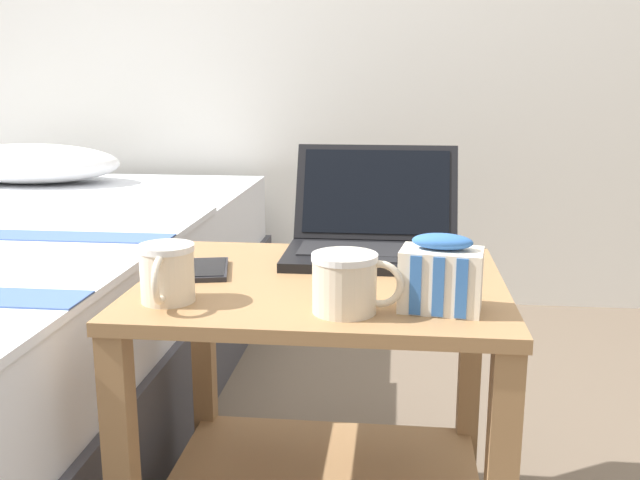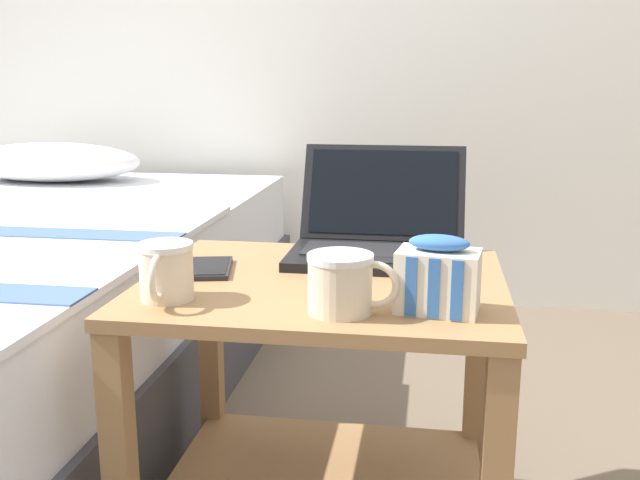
# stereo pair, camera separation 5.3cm
# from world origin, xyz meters

# --- Properties ---
(bedside_table) EXTENTS (0.63, 0.53, 0.54)m
(bedside_table) POSITION_xyz_m (0.00, 0.00, 0.35)
(bedside_table) COLOR #997047
(bedside_table) RESTS_ON ground_plane
(laptop) EXTENTS (0.34, 0.30, 0.21)m
(laptop) POSITION_xyz_m (0.08, 0.18, 0.59)
(laptop) COLOR black
(laptop) RESTS_ON bedside_table
(mug_front_left) EXTENTS (0.14, 0.10, 0.09)m
(mug_front_left) POSITION_xyz_m (0.05, -0.17, 0.59)
(mug_front_left) COLOR beige
(mug_front_left) RESTS_ON bedside_table
(mug_front_right) EXTENTS (0.09, 0.13, 0.09)m
(mug_front_right) POSITION_xyz_m (-0.23, -0.15, 0.59)
(mug_front_right) COLOR beige
(mug_front_right) RESTS_ON bedside_table
(snack_bag) EXTENTS (0.13, 0.10, 0.12)m
(snack_bag) POSITION_xyz_m (0.20, -0.15, 0.60)
(snack_bag) COLOR silver
(snack_bag) RESTS_ON bedside_table
(cell_phone) EXTENTS (0.11, 0.16, 0.01)m
(cell_phone) POSITION_xyz_m (-0.22, 0.02, 0.55)
(cell_phone) COLOR black
(cell_phone) RESTS_ON bedside_table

